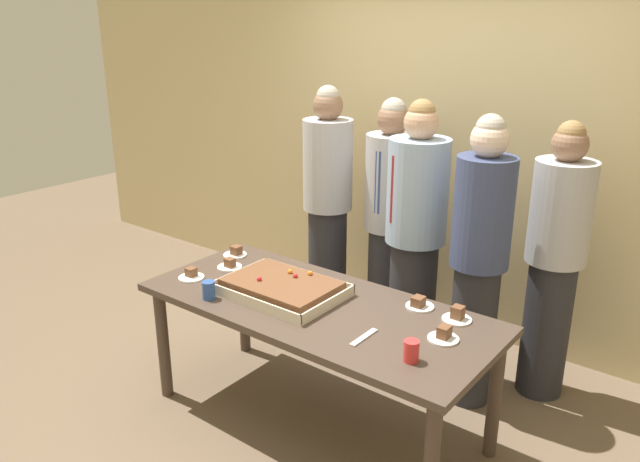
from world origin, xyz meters
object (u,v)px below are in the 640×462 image
object	(u,v)px
plated_slice_far_left	(230,265)
plated_slice_center_back	(444,335)
drink_cup_middle	(209,290)
person_striped_tie_right	(415,238)
plated_slice_far_right	(419,304)
plated_slice_near_left	(236,253)
person_far_right_suit	(479,260)
person_green_shirt_behind	(328,207)
party_table	(316,318)
drink_cup_nearest	(411,351)
person_serving_front	(555,260)
plated_slice_center_front	(457,316)
plated_slice_near_right	(191,275)
sheet_cake	(282,287)
cake_server_utensil	(364,337)
person_back_corner	(390,218)

from	to	relation	value
plated_slice_far_left	plated_slice_center_back	size ratio (longest dim) A/B	1.00
drink_cup_middle	person_striped_tie_right	size ratio (longest dim) A/B	0.06
plated_slice_far_right	plated_slice_center_back	distance (m)	0.35
plated_slice_near_left	plated_slice_far_right	xyz separation A→B (m)	(1.29, 0.06, -0.00)
plated_slice_far_left	person_far_right_suit	distance (m)	1.47
plated_slice_center_back	person_green_shirt_behind	distance (m)	1.69
party_table	plated_slice_near_left	world-z (taller)	plated_slice_near_left
drink_cup_nearest	person_serving_front	xyz separation A→B (m)	(0.20, 1.29, 0.07)
plated_slice_far_right	person_serving_front	xyz separation A→B (m)	(0.43, 0.80, 0.10)
plated_slice_center_front	person_green_shirt_behind	xyz separation A→B (m)	(-1.36, 0.72, 0.15)
person_striped_tie_right	plated_slice_far_left	bearing A→B (deg)	-25.72
plated_slice_near_right	party_table	bearing A→B (deg)	12.46
plated_slice_far_right	drink_cup_nearest	distance (m)	0.55
person_far_right_suit	sheet_cake	bearing A→B (deg)	-0.01
plated_slice_far_right	drink_cup_middle	distance (m)	1.13
plated_slice_center_front	drink_cup_nearest	world-z (taller)	drink_cup_nearest
plated_slice_near_right	drink_cup_nearest	distance (m)	1.48
drink_cup_middle	person_serving_front	size ratio (longest dim) A/B	0.06
plated_slice_near_right	plated_slice_far_right	xyz separation A→B (m)	(1.24, 0.47, 0.00)
drink_cup_middle	cake_server_utensil	xyz separation A→B (m)	(0.91, 0.15, -0.05)
plated_slice_far_left	drink_cup_middle	xyz separation A→B (m)	(0.22, -0.38, 0.03)
drink_cup_nearest	person_far_right_suit	world-z (taller)	person_far_right_suit
plated_slice_far_left	drink_cup_nearest	bearing A→B (deg)	-10.81
plated_slice_near_right	plated_slice_far_left	size ratio (longest dim) A/B	1.00
plated_slice_far_left	plated_slice_far_right	xyz separation A→B (m)	(1.18, 0.23, 0.00)
drink_cup_nearest	person_far_right_suit	xyz separation A→B (m)	(-0.12, 0.95, 0.10)
party_table	plated_slice_far_left	xyz separation A→B (m)	(-0.72, 0.07, 0.10)
sheet_cake	plated_slice_center_back	bearing A→B (deg)	5.10
party_table	drink_cup_nearest	bearing A→B (deg)	-16.06
person_serving_front	person_far_right_suit	size ratio (longest dim) A/B	0.97
plated_slice_near_left	person_far_right_suit	world-z (taller)	person_far_right_suit
drink_cup_middle	person_green_shirt_behind	world-z (taller)	person_green_shirt_behind
sheet_cake	plated_slice_center_back	world-z (taller)	sheet_cake
plated_slice_far_left	person_back_corner	world-z (taller)	person_back_corner
plated_slice_near_right	cake_server_utensil	distance (m)	1.20
plated_slice_near_left	plated_slice_far_left	bearing A→B (deg)	-54.93
person_serving_front	person_back_corner	xyz separation A→B (m)	(-1.14, 0.04, 0.02)
plated_slice_far_left	person_striped_tie_right	xyz separation A→B (m)	(0.84, 0.77, 0.14)
plated_slice_far_right	drink_cup_middle	world-z (taller)	drink_cup_middle
drink_cup_middle	person_far_right_suit	bearing A→B (deg)	44.72
plated_slice_far_right	plated_slice_center_back	bearing A→B (deg)	-41.46
plated_slice_center_front	person_far_right_suit	xyz separation A→B (m)	(-0.11, 0.47, 0.13)
plated_slice_center_front	plated_slice_near_left	bearing A→B (deg)	-178.19
drink_cup_nearest	plated_slice_center_back	bearing A→B (deg)	84.67
plated_slice_center_back	person_serving_front	distance (m)	1.05
drink_cup_middle	person_green_shirt_behind	size ratio (longest dim) A/B	0.06
plated_slice_far_right	person_striped_tie_right	distance (m)	0.66
person_serving_front	person_back_corner	world-z (taller)	person_back_corner
plated_slice_near_left	person_back_corner	xyz separation A→B (m)	(0.59, 0.90, 0.12)
cake_server_utensil	person_striped_tie_right	size ratio (longest dim) A/B	0.11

